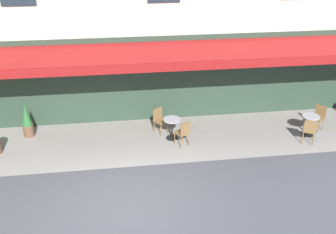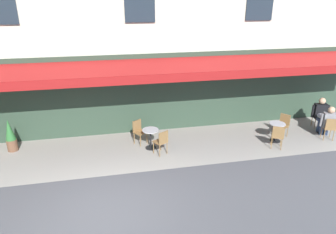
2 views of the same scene
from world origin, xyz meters
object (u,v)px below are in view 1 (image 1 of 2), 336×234
Objects in this scene: cafe_chair_wicker_under_awning at (159,118)px; potted_plant_entrance_left at (27,121)px; cafe_chair_wicker_kerbside at (310,129)px; cafe_table_near_entrance at (172,126)px; cafe_chair_wicker_corner_left at (319,115)px; cafe_chair_wicker_near_door at (183,131)px; cafe_table_mid_terrace at (310,123)px.

cafe_chair_wicker_under_awning is 0.75× the size of potted_plant_entrance_left.
cafe_chair_wicker_kerbside is 0.75× the size of potted_plant_entrance_left.
cafe_chair_wicker_kerbside reaches higher than cafe_table_near_entrance.
cafe_chair_wicker_corner_left is (-0.80, -0.93, 0.00)m from cafe_chair_wicker_kerbside.
potted_plant_entrance_left is at bearing -10.84° from cafe_chair_wicker_kerbside.
cafe_chair_wicker_kerbside is (-4.52, 0.97, 0.06)m from cafe_table_near_entrance.
potted_plant_entrance_left reaches higher than cafe_table_near_entrance.
cafe_chair_wicker_near_door is at bearing -5.62° from cafe_chair_wicker_kerbside.
cafe_chair_wicker_under_awning is 5.11m from cafe_chair_wicker_kerbside.
cafe_chair_wicker_near_door reaches higher than cafe_table_mid_terrace.
cafe_chair_wicker_under_awning is at bearing -10.05° from cafe_table_mid_terrace.
cafe_chair_wicker_near_door is 5.04m from cafe_chair_wicker_corner_left.
cafe_table_near_entrance is 0.82× the size of cafe_chair_wicker_corner_left.
cafe_chair_wicker_under_awning is at bearing -54.25° from cafe_table_near_entrance.
cafe_chair_wicker_kerbside is 9.64m from potted_plant_entrance_left.
cafe_chair_wicker_near_door is 1.00× the size of cafe_chair_wicker_under_awning.
cafe_chair_wicker_kerbside is (0.29, 0.56, 0.06)m from cafe_table_mid_terrace.
cafe_chair_wicker_corner_left is at bearing -130.69° from cafe_chair_wicker_kerbside.
cafe_chair_wicker_under_awning is 4.59m from potted_plant_entrance_left.
cafe_table_near_entrance is at bearing -60.64° from cafe_chair_wicker_near_door.
cafe_chair_wicker_corner_left is at bearing -174.08° from cafe_chair_wicker_near_door.
cafe_table_mid_terrace is 0.63m from cafe_chair_wicker_kerbside.
cafe_table_near_entrance is 5.02m from potted_plant_entrance_left.
cafe_chair_wicker_under_awning is at bearing -57.44° from cafe_chair_wicker_near_door.
cafe_chair_wicker_corner_left is (-0.51, -0.37, 0.06)m from cafe_table_mid_terrace.
potted_plant_entrance_left is at bearing -4.89° from cafe_chair_wicker_corner_left.
cafe_table_mid_terrace is 0.63m from cafe_chair_wicker_corner_left.
cafe_chair_wicker_under_awning is 5.72m from cafe_chair_wicker_corner_left.
cafe_table_near_entrance is 0.82× the size of cafe_chair_wicker_kerbside.
cafe_table_near_entrance is 4.62m from cafe_chair_wicker_kerbside.
cafe_table_near_entrance is 5.32m from cafe_chair_wicker_corner_left.
cafe_chair_wicker_near_door is at bearing 5.92° from cafe_chair_wicker_corner_left.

